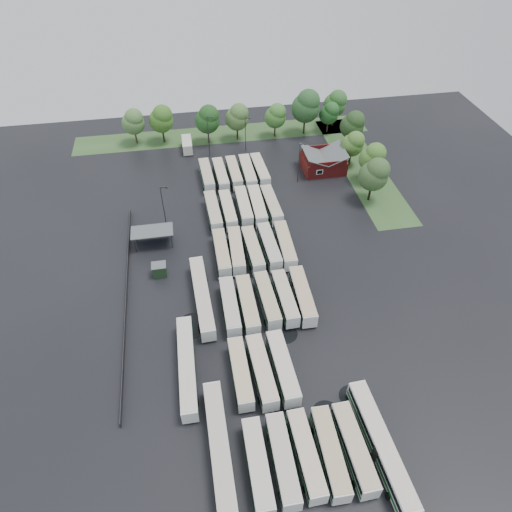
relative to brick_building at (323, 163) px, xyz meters
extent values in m
plane|color=black|center=(-24.00, -42.77, -1.87)|extent=(160.00, 160.00, 0.00)
cube|color=maroon|center=(0.00, 0.03, -0.17)|extent=(10.00, 8.00, 3.40)
cube|color=#4C4F51|center=(-2.50, 0.03, 2.43)|extent=(5.07, 8.60, 2.19)
cube|color=#4C4F51|center=(2.50, 0.03, 2.43)|extent=(5.07, 8.60, 2.19)
cube|color=maroon|center=(0.00, -3.97, 2.03)|extent=(9.00, 0.20, 1.20)
cube|color=silver|center=(-2.00, -4.02, 0.13)|extent=(1.60, 0.12, 1.20)
cylinder|color=#2D2D30|center=(-44.80, -22.77, -0.17)|extent=(0.16, 0.16, 3.40)
cylinder|color=#2D2D30|center=(-37.60, -22.77, -0.17)|extent=(0.16, 0.16, 3.40)
cylinder|color=#2D2D30|center=(-44.80, -19.57, -0.17)|extent=(0.16, 0.16, 3.40)
cylinder|color=#2D2D30|center=(-37.60, -19.57, -0.17)|extent=(0.16, 0.16, 3.40)
cube|color=#4C4F51|center=(-41.20, -21.17, 1.63)|extent=(8.20, 4.20, 0.15)
cube|color=navy|center=(-41.20, -19.27, -0.27)|extent=(7.60, 0.08, 2.60)
cube|color=black|center=(-40.20, -30.17, -0.62)|extent=(2.50, 2.00, 2.50)
cube|color=#4C4F51|center=(-40.20, -30.17, 0.69)|extent=(2.70, 2.20, 0.12)
cube|color=#325427|center=(-22.00, 22.03, -1.86)|extent=(80.00, 10.00, 0.01)
cube|color=#325427|center=(10.00, 0.03, -1.86)|extent=(10.00, 50.00, 0.01)
cube|color=#2D2D30|center=(-46.20, -34.77, -1.27)|extent=(0.10, 50.00, 1.20)
cube|color=silver|center=(-28.37, -68.81, -0.07)|extent=(2.47, 11.82, 2.71)
cube|color=black|center=(-28.37, -68.81, 0.47)|extent=(2.53, 11.35, 0.87)
cube|color=#134B1D|center=(-28.37, -68.81, -0.66)|extent=(2.52, 11.59, 0.60)
cube|color=beige|center=(-28.37, -68.81, 1.34)|extent=(2.37, 11.47, 0.12)
cylinder|color=black|center=(-28.37, -72.60, -1.42)|extent=(2.51, 0.95, 0.95)
cylinder|color=black|center=(-28.37, -65.03, -1.42)|extent=(2.51, 0.95, 0.95)
cube|color=silver|center=(-25.07, -68.68, -0.07)|extent=(2.51, 11.81, 2.70)
cube|color=black|center=(-25.07, -68.68, 0.47)|extent=(2.57, 11.34, 0.87)
cube|color=#084110|center=(-25.07, -68.68, -0.67)|extent=(2.56, 11.58, 0.60)
cube|color=#B6A99B|center=(-25.07, -68.68, 1.33)|extent=(2.41, 11.46, 0.12)
cylinder|color=black|center=(-25.07, -72.45, -1.42)|extent=(2.51, 0.94, 0.94)
cylinder|color=black|center=(-25.07, -64.90, -1.42)|extent=(2.51, 0.94, 0.94)
cube|color=silver|center=(-21.92, -68.50, -0.10)|extent=(2.73, 11.68, 2.66)
cube|color=black|center=(-21.92, -68.50, 0.43)|extent=(2.78, 11.22, 0.85)
cube|color=#02420B|center=(-21.92, -68.50, -0.68)|extent=(2.77, 11.45, 0.59)
cube|color=#C6AF94|center=(-21.92, -68.50, 1.28)|extent=(2.62, 11.33, 0.12)
cylinder|color=black|center=(-21.92, -72.22, -1.43)|extent=(2.47, 0.93, 0.93)
cylinder|color=black|center=(-21.92, -64.78, -1.43)|extent=(2.47, 0.93, 0.93)
cube|color=silver|center=(-18.78, -68.80, -0.07)|extent=(2.70, 11.86, 2.71)
cube|color=black|center=(-18.78, -68.80, 0.47)|extent=(2.75, 11.39, 0.87)
cube|color=#074311|center=(-18.78, -68.80, -0.66)|extent=(2.75, 11.63, 0.60)
cube|color=tan|center=(-18.78, -68.80, 1.33)|extent=(2.60, 11.51, 0.12)
cylinder|color=black|center=(-18.78, -72.58, -1.42)|extent=(2.51, 0.95, 0.95)
cylinder|color=black|center=(-18.78, -65.02, -1.42)|extent=(2.51, 0.95, 0.95)
cube|color=silver|center=(-15.50, -68.83, -0.05)|extent=(2.87, 12.04, 2.74)
cube|color=black|center=(-15.50, -68.83, 0.50)|extent=(2.92, 11.56, 0.88)
cube|color=#073F12|center=(-15.50, -68.83, -0.65)|extent=(2.92, 11.80, 0.60)
cube|color=tan|center=(-15.50, -68.83, 1.37)|extent=(2.76, 11.68, 0.12)
cylinder|color=black|center=(-15.50, -72.65, -1.42)|extent=(2.54, 0.96, 0.96)
cylinder|color=black|center=(-15.50, -65.00, -1.42)|extent=(2.54, 0.96, 0.96)
cube|color=silver|center=(-28.55, -54.95, -0.12)|extent=(2.50, 11.51, 2.63)
cube|color=black|center=(-28.55, -54.95, 0.41)|extent=(2.56, 11.05, 0.84)
cube|color=#114C1C|center=(-28.55, -54.95, -0.70)|extent=(2.55, 11.28, 0.58)
cube|color=tan|center=(-28.55, -54.95, 1.25)|extent=(2.40, 11.16, 0.11)
cylinder|color=black|center=(-28.55, -58.62, -1.44)|extent=(2.44, 0.92, 0.92)
cylinder|color=black|center=(-28.55, -51.27, -1.44)|extent=(2.44, 0.92, 0.92)
cube|color=silver|center=(-25.37, -55.23, -0.05)|extent=(3.07, 12.07, 2.74)
cube|color=black|center=(-25.37, -55.23, 0.50)|extent=(3.11, 11.59, 0.88)
cube|color=#0B4012|center=(-25.37, -55.23, -0.65)|extent=(3.11, 11.83, 0.60)
cube|color=#C8B095|center=(-25.37, -55.23, 1.37)|extent=(2.96, 11.70, 0.12)
cylinder|color=black|center=(-25.37, -59.06, -1.42)|extent=(2.54, 0.96, 0.96)
cylinder|color=black|center=(-25.37, -51.40, -1.42)|extent=(2.54, 0.96, 0.96)
cube|color=silver|center=(-22.11, -55.13, -0.03)|extent=(2.98, 12.18, 2.77)
cube|color=black|center=(-22.11, -55.13, 0.53)|extent=(3.02, 11.70, 0.89)
cube|color=#134D1B|center=(-22.11, -55.13, -0.64)|extent=(3.02, 11.94, 0.61)
cube|color=beige|center=(-22.11, -55.13, 1.41)|extent=(2.86, 11.82, 0.12)
cylinder|color=black|center=(-22.11, -59.00, -1.41)|extent=(2.57, 0.97, 0.97)
cylinder|color=black|center=(-22.11, -51.26, -1.41)|extent=(2.57, 0.97, 0.97)
cube|color=silver|center=(-28.40, -41.67, -0.09)|extent=(2.43, 11.68, 2.68)
cube|color=black|center=(-28.40, -41.67, 0.44)|extent=(2.49, 11.21, 0.86)
cube|color=#034A0E|center=(-28.40, -41.67, -0.68)|extent=(2.48, 11.44, 0.59)
cube|color=#B5AA9D|center=(-28.40, -41.67, 1.30)|extent=(2.34, 11.33, 0.12)
cylinder|color=black|center=(-28.40, -45.40, -1.43)|extent=(2.48, 0.93, 0.93)
cylinder|color=black|center=(-28.40, -37.93, -1.43)|extent=(2.48, 0.93, 0.93)
cube|color=silver|center=(-25.36, -41.83, -0.07)|extent=(2.57, 11.85, 2.71)
cube|color=black|center=(-25.36, -41.83, 0.48)|extent=(2.62, 11.38, 0.87)
cube|color=#04480D|center=(-25.36, -41.83, -0.66)|extent=(2.61, 11.62, 0.60)
cube|color=tan|center=(-25.36, -41.83, 1.34)|extent=(2.47, 11.50, 0.12)
cylinder|color=black|center=(-25.36, -45.61, -1.42)|extent=(2.51, 0.95, 0.95)
cylinder|color=black|center=(-25.36, -38.04, -1.42)|extent=(2.51, 0.95, 0.95)
cube|color=silver|center=(-21.84, -41.23, -0.12)|extent=(2.88, 11.59, 2.63)
cube|color=black|center=(-21.84, -41.23, 0.41)|extent=(2.92, 11.13, 0.84)
cube|color=#023C0F|center=(-21.84, -41.23, -0.70)|extent=(2.92, 11.36, 0.58)
cube|color=tan|center=(-21.84, -41.23, 1.25)|extent=(2.77, 11.24, 0.11)
cylinder|color=black|center=(-21.84, -44.91, -1.43)|extent=(2.44, 0.92, 0.92)
cylinder|color=black|center=(-21.84, -37.56, -1.43)|extent=(2.44, 0.92, 0.92)
cube|color=silver|center=(-18.72, -41.39, -0.12)|extent=(2.70, 11.56, 2.64)
cube|color=black|center=(-18.72, -41.39, 0.41)|extent=(2.74, 11.10, 0.84)
cube|color=#0F3C19|center=(-18.72, -41.39, -0.70)|extent=(2.74, 11.33, 0.58)
cube|color=#B9AB8E|center=(-18.72, -41.39, 1.25)|extent=(2.59, 11.22, 0.12)
cylinder|color=black|center=(-18.72, -45.07, -1.43)|extent=(2.44, 0.92, 0.92)
cylinder|color=black|center=(-18.72, -37.70, -1.43)|extent=(2.44, 0.92, 0.92)
cube|color=silver|center=(-15.64, -41.48, -0.02)|extent=(2.82, 12.17, 2.78)
cube|color=black|center=(-15.64, -41.48, 0.53)|extent=(2.87, 11.69, 0.89)
cube|color=#0B4216|center=(-15.64, -41.48, -0.63)|extent=(2.86, 11.93, 0.61)
cube|color=tan|center=(-15.64, -41.48, 1.41)|extent=(2.71, 11.80, 0.12)
cylinder|color=black|center=(-15.64, -45.36, -1.41)|extent=(2.57, 0.97, 0.97)
cylinder|color=black|center=(-15.64, -37.60, -1.41)|extent=(2.57, 0.97, 0.97)
cube|color=silver|center=(-28.22, -27.94, -0.10)|extent=(2.46, 11.60, 2.66)
cube|color=black|center=(-28.22, -27.94, 0.43)|extent=(2.52, 11.13, 0.85)
cube|color=#104319|center=(-28.22, -27.94, -0.69)|extent=(2.51, 11.37, 0.58)
cube|color=tan|center=(-28.22, -27.94, 1.27)|extent=(2.36, 11.25, 0.12)
cylinder|color=black|center=(-28.22, -31.65, -1.43)|extent=(2.46, 0.93, 0.93)
cylinder|color=black|center=(-28.22, -24.23, -1.43)|extent=(2.46, 0.93, 0.93)
cube|color=silver|center=(-25.33, -27.77, -0.10)|extent=(2.86, 11.69, 2.66)
cube|color=black|center=(-25.33, -27.77, 0.43)|extent=(2.90, 11.22, 0.85)
cube|color=#0D4E18|center=(-25.33, -27.77, -0.69)|extent=(2.90, 11.46, 0.58)
cube|color=tan|center=(-25.33, -27.77, 1.28)|extent=(2.75, 11.33, 0.12)
cylinder|color=black|center=(-25.33, -31.48, -1.43)|extent=(2.47, 0.93, 0.93)
cylinder|color=black|center=(-25.33, -24.05, -1.43)|extent=(2.47, 0.93, 0.93)
cube|color=silver|center=(-22.14, -28.15, -0.10)|extent=(2.91, 11.68, 2.66)
cube|color=black|center=(-22.14, -28.15, 0.43)|extent=(2.95, 11.22, 0.85)
cube|color=#11441A|center=(-22.14, -28.15, -0.69)|extent=(2.95, 11.45, 0.58)
cube|color=tan|center=(-22.14, -28.15, 1.27)|extent=(2.80, 11.33, 0.12)
cylinder|color=black|center=(-22.14, -31.86, -1.43)|extent=(2.46, 0.93, 0.93)
cylinder|color=black|center=(-22.14, -24.44, -1.43)|extent=(2.46, 0.93, 0.93)
cube|color=silver|center=(-18.83, -27.74, -0.07)|extent=(2.92, 11.87, 2.70)
cube|color=black|center=(-18.83, -27.74, 0.47)|extent=(2.96, 11.40, 0.86)
cube|color=#02410A|center=(-18.83, -27.74, -0.67)|extent=(2.96, 11.63, 0.59)
cube|color=#B4AB9D|center=(-18.83, -27.74, 1.32)|extent=(2.81, 11.51, 0.12)
cylinder|color=black|center=(-18.83, -31.51, -1.42)|extent=(2.50, 0.94, 0.94)
cylinder|color=black|center=(-18.83, -23.97, -1.42)|extent=(2.50, 0.94, 0.94)
cube|color=silver|center=(-15.75, -27.94, -0.04)|extent=(2.81, 12.09, 2.76)
cube|color=black|center=(-15.75, -27.94, 0.51)|extent=(2.85, 11.61, 0.88)
cube|color=#063B0D|center=(-15.75, -27.94, -0.64)|extent=(2.85, 11.85, 0.61)
cube|color=tan|center=(-15.75, -27.94, 1.39)|extent=(2.70, 11.72, 0.12)
cylinder|color=black|center=(-15.75, -31.78, -1.41)|extent=(2.56, 0.96, 0.96)
cylinder|color=black|center=(-15.75, -24.09, -1.41)|extent=(2.56, 0.96, 0.96)
cube|color=silver|center=(-28.47, -14.70, -0.07)|extent=(2.92, 11.90, 2.71)
cube|color=black|center=(-28.47, -14.70, 0.47)|extent=(2.96, 11.43, 0.87)
cube|color=#084010|center=(-28.47, -14.70, -0.66)|extent=(2.96, 11.67, 0.60)
cube|color=#B5A88E|center=(-28.47, -14.70, 1.33)|extent=(2.81, 11.54, 0.12)
cylinder|color=black|center=(-28.47, -18.48, -1.42)|extent=(2.51, 0.95, 0.95)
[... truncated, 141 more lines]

